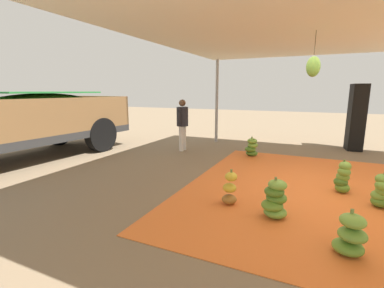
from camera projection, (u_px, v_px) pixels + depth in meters
name	position (u px, v px, depth m)	size (l,w,h in m)	color
ground_plane	(171.00, 171.00, 6.05)	(40.00, 40.00, 0.00)	#7F6B51
tarp_orange	(318.00, 192.00, 4.81)	(5.38, 4.56, 0.01)	orange
tent_canopy	(341.00, 25.00, 4.24)	(8.00, 7.00, 2.87)	#9EA0A5
banana_bunch_1	(343.00, 178.00, 4.73)	(0.35, 0.34, 0.60)	#60932D
banana_bunch_2	(252.00, 148.00, 7.40)	(0.43, 0.44, 0.54)	#477523
banana_bunch_3	(275.00, 200.00, 3.82)	(0.44, 0.43, 0.58)	#6B9E38
banana_bunch_5	(230.00, 189.00, 4.26)	(0.33, 0.33, 0.57)	#996628
banana_bunch_7	(382.00, 192.00, 4.13)	(0.34, 0.31, 0.56)	#518428
banana_bunch_8	(351.00, 236.00, 2.93)	(0.45, 0.45, 0.52)	#60932D
worker_0	(182.00, 121.00, 8.01)	(0.56, 0.34, 1.53)	silver
speaker_stack	(356.00, 118.00, 8.07)	(0.62, 0.48, 1.98)	black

